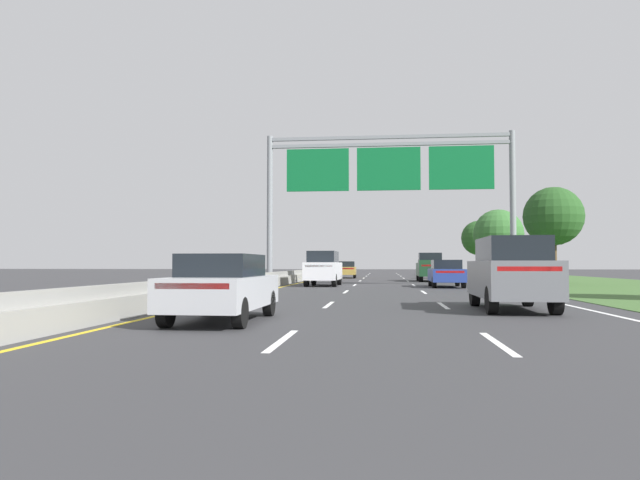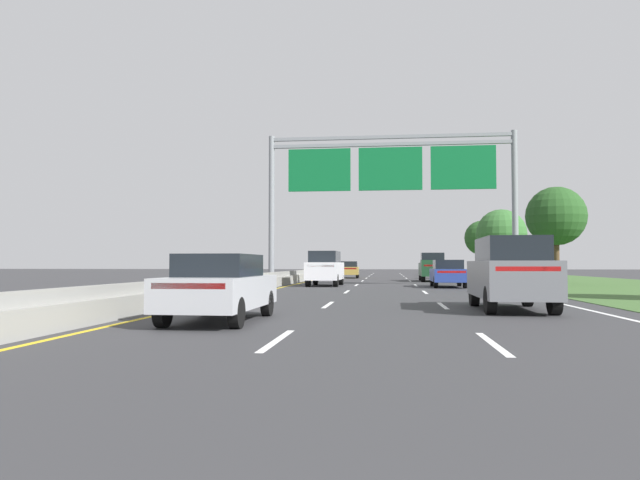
# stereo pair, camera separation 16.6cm
# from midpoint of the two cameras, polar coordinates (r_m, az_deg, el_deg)

# --- Properties ---
(ground_plane) EXTENTS (220.00, 220.00, 0.00)m
(ground_plane) POSITION_cam_midpoint_polar(r_m,az_deg,el_deg) (34.79, 6.10, -4.52)
(ground_plane) COLOR #333335
(lane_striping) EXTENTS (11.96, 106.00, 0.01)m
(lane_striping) POSITION_cam_midpoint_polar(r_m,az_deg,el_deg) (34.33, 6.10, -4.55)
(lane_striping) COLOR white
(lane_striping) RESTS_ON ground
(grass_verge_right) EXTENTS (14.00, 110.00, 0.02)m
(grass_verge_right) POSITION_cam_midpoint_polar(r_m,az_deg,el_deg) (37.48, 28.01, -4.09)
(grass_verge_right) COLOR #3D602D
(grass_verge_right) RESTS_ON ground
(median_barrier_concrete) EXTENTS (0.60, 110.00, 0.85)m
(median_barrier_concrete) POSITION_cam_midpoint_polar(r_m,az_deg,el_deg) (35.40, -4.67, -3.92)
(median_barrier_concrete) COLOR gray
(median_barrier_concrete) RESTS_ON ground
(overhead_sign_gantry) EXTENTS (15.06, 0.42, 9.32)m
(overhead_sign_gantry) POSITION_cam_midpoint_polar(r_m,az_deg,el_deg) (36.16, 6.54, 6.12)
(overhead_sign_gantry) COLOR gray
(overhead_sign_gantry) RESTS_ON ground
(pickup_truck_darkgreen) EXTENTS (2.06, 5.42, 2.20)m
(pickup_truck_darkgreen) POSITION_cam_midpoint_polar(r_m,az_deg,el_deg) (46.09, 10.57, -2.62)
(pickup_truck_darkgreen) COLOR #193D23
(pickup_truck_darkgreen) RESTS_ON ground
(car_gold_left_lane_sedan) EXTENTS (1.93, 4.45, 1.57)m
(car_gold_left_lane_sedan) POSITION_cam_midpoint_polar(r_m,az_deg,el_deg) (55.75, 2.48, -2.86)
(car_gold_left_lane_sedan) COLOR #A38438
(car_gold_left_lane_sedan) RESTS_ON ground
(car_blue_right_lane_sedan) EXTENTS (1.86, 4.42, 1.57)m
(car_blue_right_lane_sedan) POSITION_cam_midpoint_polar(r_m,az_deg,el_deg) (34.72, 12.00, -3.14)
(car_blue_right_lane_sedan) COLOR navy
(car_blue_right_lane_sedan) RESTS_ON ground
(car_silver_left_lane_sedan) EXTENTS (1.86, 4.42, 1.57)m
(car_silver_left_lane_sedan) POSITION_cam_midpoint_polar(r_m,az_deg,el_deg) (14.02, -9.77, -4.45)
(car_silver_left_lane_sedan) COLOR #B2B5BA
(car_silver_left_lane_sedan) RESTS_ON ground
(car_grey_right_lane_suv) EXTENTS (1.96, 4.73, 2.11)m
(car_grey_right_lane_suv) POSITION_cam_midpoint_polar(r_m,az_deg,el_deg) (18.01, 17.79, -3.00)
(car_grey_right_lane_suv) COLOR slate
(car_grey_right_lane_suv) RESTS_ON ground
(car_white_left_lane_suv) EXTENTS (1.99, 4.73, 2.11)m
(car_white_left_lane_suv) POSITION_cam_midpoint_polar(r_m,az_deg,el_deg) (35.98, 0.20, -2.71)
(car_white_left_lane_suv) COLOR silver
(car_white_left_lane_suv) RESTS_ON ground
(roadside_tree_mid) EXTENTS (3.83, 3.83, 6.37)m
(roadside_tree_mid) POSITION_cam_midpoint_polar(r_m,az_deg,el_deg) (41.27, 21.58, 2.13)
(roadside_tree_mid) COLOR #4C3823
(roadside_tree_mid) RESTS_ON ground
(roadside_tree_far) EXTENTS (4.28, 4.28, 6.04)m
(roadside_tree_far) POSITION_cam_midpoint_polar(r_m,az_deg,el_deg) (52.85, 16.82, 0.54)
(roadside_tree_far) COLOR #4C3823
(roadside_tree_far) RESTS_ON ground
(roadside_tree_distant) EXTENTS (3.84, 3.84, 6.14)m
(roadside_tree_distant) POSITION_cam_midpoint_polar(r_m,az_deg,el_deg) (67.68, 15.06, 0.18)
(roadside_tree_distant) COLOR #4C3823
(roadside_tree_distant) RESTS_ON ground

